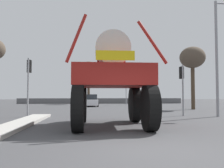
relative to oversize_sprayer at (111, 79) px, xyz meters
The scene contains 11 objects.
ground_plane 13.64m from the oversize_sprayer, 87.89° to the left, with size 120.00×120.00×0.00m, color #424244.
median_island 4.69m from the oversize_sprayer, behind, with size 1.15×9.64×0.15m, color #B2AFA8.
oversize_sprayer is the anchor object (origin of this frame).
sedan_ahead 19.44m from the oversize_sprayer, 93.60° to the left, with size 2.16×4.23×1.52m.
traffic_signal_near_left 7.27m from the oversize_sprayer, 134.16° to the left, with size 0.24×0.54×3.83m.
traffic_signal_near_right 7.45m from the oversize_sprayer, 44.34° to the left, with size 0.24×0.54×3.49m.
traffic_signal_far_left 22.69m from the oversize_sprayer, 80.34° to the left, with size 0.24×0.55×4.07m.
streetlight_near_right 8.95m from the oversize_sprayer, 29.57° to the left, with size 2.12×0.24×7.73m.
bare_tree_right 15.37m from the oversize_sprayer, 52.94° to the left, with size 2.52×2.52×6.26m.
bare_tree_far_center 28.22m from the oversize_sprayer, 93.22° to the left, with size 2.61×2.61×6.96m.
roadside_barrier 29.22m from the oversize_sprayer, 89.03° to the left, with size 27.69×0.24×0.90m, color #59595B.
Camera 1 is at (-1.31, -6.07, 1.39)m, focal length 37.69 mm.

